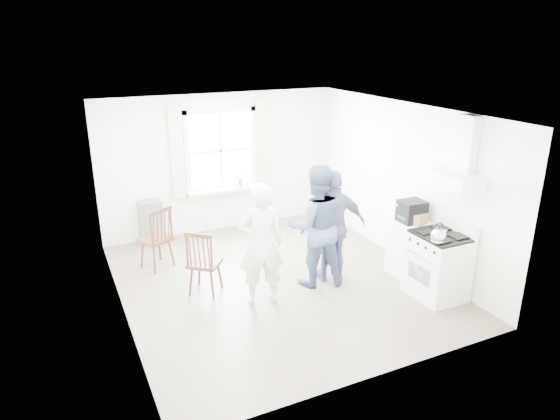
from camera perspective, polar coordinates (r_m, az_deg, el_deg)
The scene contains 15 objects.
room_shell at distance 7.22m, azimuth -0.41°, elevation 0.98°, with size 4.62×5.12×2.64m.
window_assembly at distance 9.37m, azimuth -6.76°, elevation 6.20°, with size 1.88×0.24×1.70m.
range_hood at distance 7.14m, azimuth 19.69°, elevation 4.64°, with size 0.45×0.76×0.94m.
shelf_unit at distance 9.24m, azimuth -14.50°, elevation -1.39°, with size 0.40×0.30×0.80m, color slate.
gas_stove at distance 7.50m, azimuth 17.58°, elevation -5.98°, with size 0.68×0.76×1.12m.
kettle at distance 6.99m, azimuth 17.64°, elevation -2.83°, with size 0.20×0.20×0.29m.
low_cabinet at distance 8.02m, azimuth 14.60°, elevation -4.24°, with size 0.50×0.55×0.90m, color white.
stereo_stack at distance 7.78m, azimuth 14.82°, elevation -0.13°, with size 0.38×0.34×0.33m.
cardboard_box at distance 7.74m, azimuth 15.54°, elevation -0.96°, with size 0.26×0.18×0.16m, color #9E724C.
windsor_chair_a at distance 8.12m, azimuth -13.65°, elevation -2.42°, with size 0.58×0.57×1.05m.
windsor_chair_b at distance 7.18m, azimuth -8.99°, elevation -5.27°, with size 0.59×0.59×1.01m.
person_left at distance 6.81m, azimuth -2.21°, elevation -3.99°, with size 0.64×0.64×1.76m, color silver.
person_mid at distance 7.35m, azimuth 4.11°, elevation -1.84°, with size 0.90×0.90×1.85m, color #445B7F.
person_right at distance 7.52m, azimuth 6.10°, elevation -1.87°, with size 1.02×1.02×1.73m, color navy.
potted_plant at distance 9.51m, azimuth -4.55°, elevation 3.78°, with size 0.20×0.20×0.36m, color #377D3D.
Camera 1 is at (-2.88, -6.22, 3.58)m, focal length 32.00 mm.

